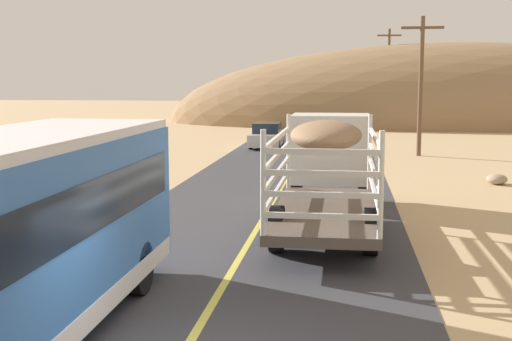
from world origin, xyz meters
TOP-DOWN VIEW (x-y plane):
  - livestock_truck at (1.87, 11.33)m, footprint 2.53×9.70m
  - car_far at (-2.29, 31.50)m, footprint 1.80×4.40m
  - power_pole_mid at (6.28, 28.13)m, footprint 2.20×0.24m
  - power_pole_far at (6.28, 55.56)m, footprint 2.20×0.24m
  - boulder_mid_field at (8.24, 18.34)m, footprint 0.79×0.88m
  - distant_hill at (12.77, 56.56)m, footprint 54.84×23.17m

SIDE VIEW (x-z plane):
  - distant_hill at x=12.77m, z-range -7.48..7.48m
  - boulder_mid_field at x=8.24m, z-range 0.00..0.40m
  - car_far at x=-2.29m, z-range -0.04..1.42m
  - livestock_truck at x=1.87m, z-range 0.28..3.30m
  - power_pole_mid at x=6.28m, z-range 0.28..7.63m
  - power_pole_far at x=6.28m, z-range 0.30..8.99m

